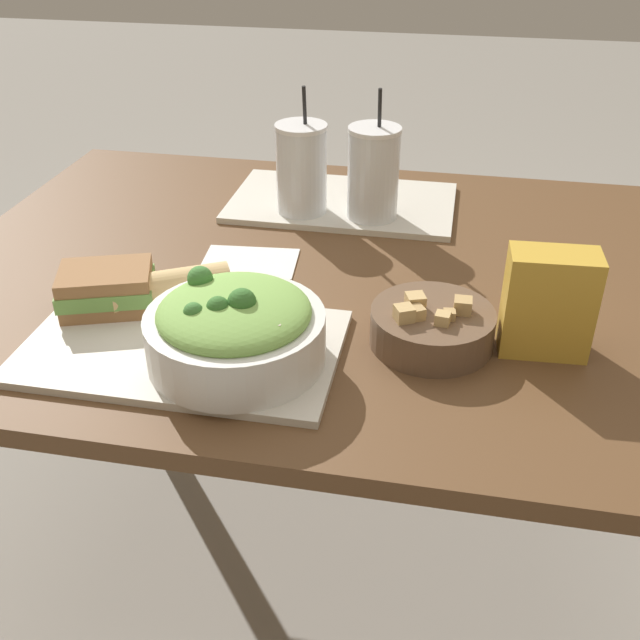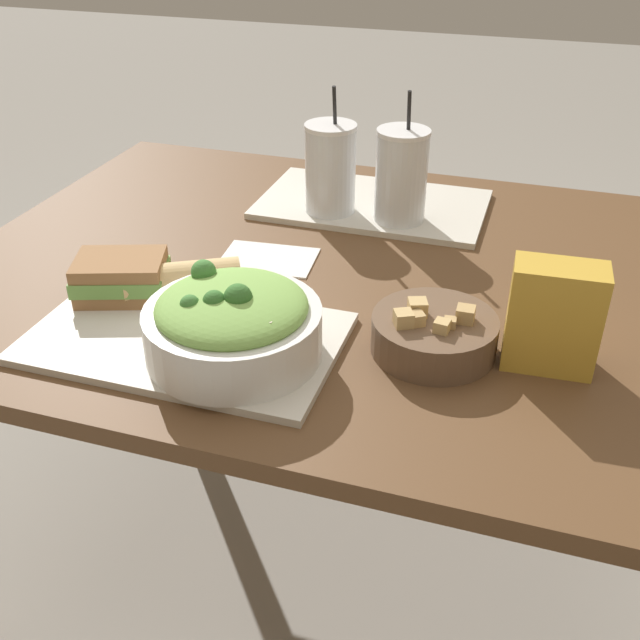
{
  "view_description": "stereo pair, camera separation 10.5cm",
  "coord_description": "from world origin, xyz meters",
  "px_view_note": "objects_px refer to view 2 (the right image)",
  "views": [
    {
      "loc": [
        0.2,
        -1.12,
        1.34
      ],
      "look_at": [
        0.03,
        -0.25,
        0.79
      ],
      "focal_mm": 42.0,
      "sensor_mm": 36.0,
      "label": 1
    },
    {
      "loc": [
        0.3,
        -1.09,
        1.34
      ],
      "look_at": [
        0.03,
        -0.25,
        0.79
      ],
      "focal_mm": 42.0,
      "sensor_mm": 36.0,
      "label": 2
    }
  ],
  "objects_px": {
    "drink_cup_dark": "(330,171)",
    "chip_bag": "(554,317)",
    "soup_bowl": "(434,333)",
    "napkin_folded": "(268,259)",
    "sandwich_near": "(121,277)",
    "drink_cup_red": "(401,179)",
    "salad_bowl": "(233,323)",
    "baguette_near": "(184,280)"
  },
  "relations": [
    {
      "from": "baguette_near",
      "to": "chip_bag",
      "type": "height_order",
      "value": "chip_bag"
    },
    {
      "from": "sandwich_near",
      "to": "salad_bowl",
      "type": "bearing_deg",
      "value": -41.95
    },
    {
      "from": "soup_bowl",
      "to": "napkin_folded",
      "type": "bearing_deg",
      "value": 149.14
    },
    {
      "from": "drink_cup_red",
      "to": "salad_bowl",
      "type": "bearing_deg",
      "value": -102.72
    },
    {
      "from": "baguette_near",
      "to": "chip_bag",
      "type": "bearing_deg",
      "value": -119.23
    },
    {
      "from": "soup_bowl",
      "to": "sandwich_near",
      "type": "height_order",
      "value": "same"
    },
    {
      "from": "salad_bowl",
      "to": "chip_bag",
      "type": "bearing_deg",
      "value": 16.6
    },
    {
      "from": "drink_cup_red",
      "to": "chip_bag",
      "type": "xyz_separation_m",
      "value": [
        0.3,
        -0.39,
        -0.02
      ]
    },
    {
      "from": "sandwich_near",
      "to": "drink_cup_red",
      "type": "relative_size",
      "value": 0.68
    },
    {
      "from": "chip_bag",
      "to": "baguette_near",
      "type": "bearing_deg",
      "value": 176.85
    },
    {
      "from": "drink_cup_dark",
      "to": "chip_bag",
      "type": "bearing_deg",
      "value": -42.23
    },
    {
      "from": "drink_cup_dark",
      "to": "salad_bowl",
      "type": "bearing_deg",
      "value": -87.71
    },
    {
      "from": "salad_bowl",
      "to": "chip_bag",
      "type": "height_order",
      "value": "chip_bag"
    },
    {
      "from": "sandwich_near",
      "to": "chip_bag",
      "type": "distance_m",
      "value": 0.65
    },
    {
      "from": "sandwich_near",
      "to": "chip_bag",
      "type": "bearing_deg",
      "value": -16.86
    },
    {
      "from": "salad_bowl",
      "to": "chip_bag",
      "type": "xyz_separation_m",
      "value": [
        0.41,
        0.12,
        0.01
      ]
    },
    {
      "from": "drink_cup_dark",
      "to": "napkin_folded",
      "type": "xyz_separation_m",
      "value": [
        -0.05,
        -0.21,
        -0.09
      ]
    },
    {
      "from": "drink_cup_red",
      "to": "napkin_folded",
      "type": "relative_size",
      "value": 1.42
    },
    {
      "from": "soup_bowl",
      "to": "drink_cup_red",
      "type": "relative_size",
      "value": 0.73
    },
    {
      "from": "chip_bag",
      "to": "napkin_folded",
      "type": "height_order",
      "value": "chip_bag"
    },
    {
      "from": "chip_bag",
      "to": "drink_cup_dark",
      "type": "bearing_deg",
      "value": 134.69
    },
    {
      "from": "soup_bowl",
      "to": "napkin_folded",
      "type": "height_order",
      "value": "soup_bowl"
    },
    {
      "from": "chip_bag",
      "to": "drink_cup_red",
      "type": "bearing_deg",
      "value": 123.9
    },
    {
      "from": "baguette_near",
      "to": "drink_cup_red",
      "type": "relative_size",
      "value": 0.75
    },
    {
      "from": "drink_cup_dark",
      "to": "sandwich_near",
      "type": "bearing_deg",
      "value": -116.81
    },
    {
      "from": "soup_bowl",
      "to": "sandwich_near",
      "type": "distance_m",
      "value": 0.49
    },
    {
      "from": "napkin_folded",
      "to": "soup_bowl",
      "type": "bearing_deg",
      "value": -30.86
    },
    {
      "from": "soup_bowl",
      "to": "chip_bag",
      "type": "xyz_separation_m",
      "value": [
        0.15,
        0.01,
        0.05
      ]
    },
    {
      "from": "drink_cup_dark",
      "to": "chip_bag",
      "type": "distance_m",
      "value": 0.58
    },
    {
      "from": "salad_bowl",
      "to": "napkin_folded",
      "type": "bearing_deg",
      "value": 102.65
    },
    {
      "from": "soup_bowl",
      "to": "napkin_folded",
      "type": "xyz_separation_m",
      "value": [
        -0.33,
        0.19,
        -0.03
      ]
    },
    {
      "from": "salad_bowl",
      "to": "sandwich_near",
      "type": "distance_m",
      "value": 0.25
    },
    {
      "from": "napkin_folded",
      "to": "salad_bowl",
      "type": "bearing_deg",
      "value": -77.35
    },
    {
      "from": "drink_cup_red",
      "to": "napkin_folded",
      "type": "bearing_deg",
      "value": -130.89
    },
    {
      "from": "drink_cup_dark",
      "to": "baguette_near",
      "type": "bearing_deg",
      "value": -106.47
    },
    {
      "from": "salad_bowl",
      "to": "sandwich_near",
      "type": "xyz_separation_m",
      "value": [
        -0.23,
        0.1,
        -0.02
      ]
    },
    {
      "from": "baguette_near",
      "to": "drink_cup_red",
      "type": "height_order",
      "value": "drink_cup_red"
    },
    {
      "from": "baguette_near",
      "to": "chip_bag",
      "type": "relative_size",
      "value": 1.2
    },
    {
      "from": "sandwich_near",
      "to": "drink_cup_dark",
      "type": "relative_size",
      "value": 0.68
    },
    {
      "from": "soup_bowl",
      "to": "drink_cup_red",
      "type": "distance_m",
      "value": 0.44
    },
    {
      "from": "soup_bowl",
      "to": "chip_bag",
      "type": "height_order",
      "value": "chip_bag"
    },
    {
      "from": "soup_bowl",
      "to": "drink_cup_dark",
      "type": "distance_m",
      "value": 0.5
    }
  ]
}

